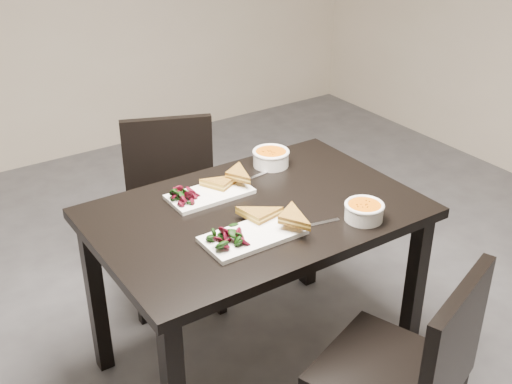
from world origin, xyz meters
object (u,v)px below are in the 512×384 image
Objects in this scene: chair_near at (412,370)px; soup_bowl_near at (364,210)px; plate_near at (253,236)px; chair_far at (172,200)px; soup_bowl_far at (271,157)px; table at (256,231)px; plate_far at (210,194)px.

soup_bowl_near is at bearing 48.54° from chair_near.
chair_near is 2.42× the size of plate_near.
chair_far is 0.58m from soup_bowl_far.
soup_bowl_far is (0.38, 0.44, 0.03)m from plate_near.
chair_far is at bearing 82.89° from plate_near.
chair_far is at bearing 91.41° from table.
chair_far reaches higher than plate_near.
soup_bowl_far reaches higher than plate_near.
chair_near is at bearing -69.36° from plate_near.
chair_far is 0.89m from plate_near.
chair_far reaches higher than plate_far.
table is 3.72× the size of plate_far.
chair_far is (-0.11, 1.42, 0.00)m from chair_near.
chair_near is 2.63× the size of plate_far.
plate_near is 1.09× the size of plate_far.
table is 1.41× the size of chair_far.
soup_bowl_near is at bearing -51.12° from plate_far.
plate_near reaches higher than table.
soup_bowl_near is 0.59m from plate_far.
plate_far is at bearing -164.91° from soup_bowl_far.
chair_near reaches higher than soup_bowl_far.
plate_far is (-0.08, -0.50, 0.27)m from chair_far.
plate_near is at bearing -74.81° from chair_far.
chair_far reaches higher than table.
chair_near is at bearing -111.88° from soup_bowl_near.
chair_near is at bearing -99.25° from soup_bowl_far.
table is 0.40m from soup_bowl_far.
plate_near is 2.44× the size of soup_bowl_near.
soup_bowl_near is at bearing -45.06° from table.
soup_bowl_far is at bearing 15.09° from plate_far.
plate_far is at bearing 85.11° from plate_near.
soup_bowl_near is (0.30, -0.96, 0.30)m from chair_far.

